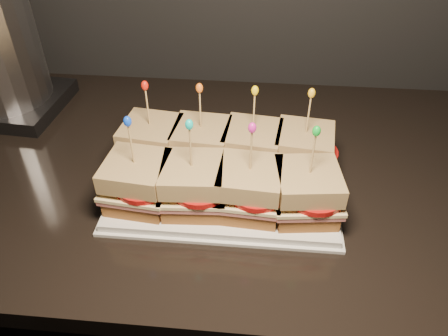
{
  "coord_description": "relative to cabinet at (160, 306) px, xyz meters",
  "views": [
    {
      "loc": [
        0.34,
        1.02,
        1.46
      ],
      "look_at": [
        0.29,
        1.59,
        1.0
      ],
      "focal_mm": 35.0,
      "sensor_mm": 36.0,
      "label": 1
    }
  ],
  "objects": [
    {
      "name": "cabinet",
      "position": [
        0.0,
        0.0,
        0.0
      ],
      "size": [
        2.31,
        0.65,
        0.91
      ],
      "primitive_type": "cube",
      "color": "black",
      "rests_on": "ground"
    },
    {
      "name": "granite_slab",
      "position": [
        0.0,
        0.0,
        0.47
      ],
      "size": [
        2.35,
        0.69,
        0.04
      ],
      "primitive_type": "cube",
      "color": "black",
      "rests_on": "cabinet"
    },
    {
      "name": "platter",
      "position": [
        0.18,
        -0.08,
        0.5
      ],
      "size": [
        0.38,
        0.23,
        0.02
      ],
      "primitive_type": "cube",
      "color": "white",
      "rests_on": "granite_slab"
    },
    {
      "name": "platter_rim",
      "position": [
        0.18,
        -0.08,
        0.49
      ],
      "size": [
        0.39,
        0.25,
        0.01
      ],
      "primitive_type": "cube",
      "color": "white",
      "rests_on": "granite_slab"
    },
    {
      "name": "sandwich_0_bread_bot",
      "position": [
        0.04,
        -0.02,
        0.52
      ],
      "size": [
        0.1,
        0.1,
        0.03
      ],
      "primitive_type": "cube",
      "rotation": [
        0.0,
        0.0,
        -0.12
      ],
      "color": "brown",
      "rests_on": "platter"
    },
    {
      "name": "sandwich_0_ham",
      "position": [
        0.04,
        -0.02,
        0.54
      ],
      "size": [
        0.11,
        0.11,
        0.01
      ],
      "primitive_type": "cube",
      "rotation": [
        0.0,
        0.0,
        -0.12
      ],
      "color": "#B4655F",
      "rests_on": "sandwich_0_bread_bot"
    },
    {
      "name": "sandwich_0_cheese",
      "position": [
        0.04,
        -0.02,
        0.55
      ],
      "size": [
        0.12,
        0.11,
        0.01
      ],
      "primitive_type": "cube",
      "rotation": [
        0.0,
        0.0,
        -0.12
      ],
      "color": "#F9E39C",
      "rests_on": "sandwich_0_ham"
    },
    {
      "name": "sandwich_0_tomato",
      "position": [
        0.05,
        -0.03,
        0.55
      ],
      "size": [
        0.09,
        0.09,
        0.01
      ],
      "primitive_type": "cylinder",
      "color": "#AC110F",
      "rests_on": "sandwich_0_cheese"
    },
    {
      "name": "sandwich_0_bread_top",
      "position": [
        0.04,
        -0.02,
        0.57
      ],
      "size": [
        0.11,
        0.11,
        0.03
      ],
      "primitive_type": "cube",
      "rotation": [
        0.0,
        0.0,
        -0.12
      ],
      "color": "brown",
      "rests_on": "sandwich_0_tomato"
    },
    {
      "name": "sandwich_0_pick",
      "position": [
        0.04,
        -0.02,
        0.62
      ],
      "size": [
        0.0,
        0.0,
        0.09
      ],
      "primitive_type": "cylinder",
      "color": "tan",
      "rests_on": "sandwich_0_bread_top"
    },
    {
      "name": "sandwich_0_frill",
      "position": [
        0.04,
        -0.02,
        0.66
      ],
      "size": [
        0.01,
        0.01,
        0.02
      ],
      "primitive_type": "ellipsoid",
      "color": "red",
      "rests_on": "sandwich_0_pick"
    },
    {
      "name": "sandwich_1_bread_bot",
      "position": [
        0.13,
        -0.02,
        0.52
      ],
      "size": [
        0.1,
        0.1,
        0.03
      ],
      "primitive_type": "cube",
      "rotation": [
        0.0,
        0.0,
        -0.07
      ],
      "color": "brown",
      "rests_on": "platter"
    },
    {
      "name": "sandwich_1_ham",
      "position": [
        0.13,
        -0.02,
        0.54
      ],
      "size": [
        0.11,
        0.11,
        0.01
      ],
      "primitive_type": "cube",
      "rotation": [
        0.0,
        0.0,
        -0.07
      ],
      "color": "#B4655F",
      "rests_on": "sandwich_1_bread_bot"
    },
    {
      "name": "sandwich_1_cheese",
      "position": [
        0.13,
        -0.02,
        0.55
      ],
      "size": [
        0.11,
        0.11,
        0.01
      ],
      "primitive_type": "cube",
      "rotation": [
        0.0,
        0.0,
        -0.07
      ],
      "color": "#F9E39C",
      "rests_on": "sandwich_1_ham"
    },
    {
      "name": "sandwich_1_tomato",
      "position": [
        0.14,
        -0.03,
        0.55
      ],
      "size": [
        0.09,
        0.09,
        0.01
      ],
      "primitive_type": "cylinder",
      "color": "#AC110F",
      "rests_on": "sandwich_1_cheese"
    },
    {
      "name": "sandwich_1_bread_top",
      "position": [
        0.13,
        -0.02,
        0.57
      ],
      "size": [
        0.1,
        0.1,
        0.03
      ],
      "primitive_type": "cube",
      "rotation": [
        0.0,
        0.0,
        -0.07
      ],
      "color": "brown",
      "rests_on": "sandwich_1_tomato"
    },
    {
      "name": "sandwich_1_pick",
      "position": [
        0.13,
        -0.02,
        0.62
      ],
      "size": [
        0.0,
        0.0,
        0.09
      ],
      "primitive_type": "cylinder",
      "color": "tan",
      "rests_on": "sandwich_1_bread_top"
    },
    {
      "name": "sandwich_1_frill",
      "position": [
        0.13,
        -0.02,
        0.66
      ],
      "size": [
        0.01,
        0.01,
        0.02
      ],
      "primitive_type": "ellipsoid",
      "color": "orange",
      "rests_on": "sandwich_1_pick"
    },
    {
      "name": "sandwich_2_bread_bot",
      "position": [
        0.22,
        -0.02,
        0.52
      ],
      "size": [
        0.1,
        0.1,
        0.03
      ],
      "primitive_type": "cube",
      "rotation": [
        0.0,
        0.0,
        -0.12
      ],
      "color": "brown",
      "rests_on": "platter"
    },
    {
      "name": "sandwich_2_ham",
      "position": [
        0.22,
        -0.02,
        0.54
      ],
      "size": [
        0.11,
        0.11,
        0.01
      ],
      "primitive_type": "cube",
      "rotation": [
        0.0,
        0.0,
        -0.12
      ],
      "color": "#B4655F",
      "rests_on": "sandwich_2_bread_bot"
    },
    {
      "name": "sandwich_2_cheese",
      "position": [
        0.22,
        -0.02,
        0.55
      ],
      "size": [
        0.12,
        0.11,
        0.01
      ],
      "primitive_type": "cube",
      "rotation": [
        0.0,
        0.0,
        -0.12
      ],
      "color": "#F9E39C",
      "rests_on": "sandwich_2_ham"
    },
    {
      "name": "sandwich_2_tomato",
      "position": [
        0.23,
        -0.03,
        0.55
      ],
      "size": [
        0.09,
        0.09,
        0.01
      ],
      "primitive_type": "cylinder",
      "color": "#AC110F",
      "rests_on": "sandwich_2_cheese"
    },
    {
      "name": "sandwich_2_bread_top",
      "position": [
        0.22,
        -0.02,
        0.57
      ],
      "size": [
        0.11,
        0.11,
        0.03
      ],
      "primitive_type": "cube",
      "rotation": [
        0.0,
        0.0,
        -0.12
      ],
      "color": "brown",
      "rests_on": "sandwich_2_tomato"
    },
    {
      "name": "sandwich_2_pick",
      "position": [
        0.22,
        -0.02,
        0.62
      ],
      "size": [
        0.0,
        0.0,
        0.09
      ],
      "primitive_type": "cylinder",
      "color": "tan",
      "rests_on": "sandwich_2_bread_top"
    },
    {
      "name": "sandwich_2_frill",
      "position": [
        0.22,
        -0.02,
        0.66
      ],
      "size": [
        0.01,
        0.01,
        0.02
      ],
      "primitive_type": "ellipsoid",
      "color": "yellow",
      "rests_on": "sandwich_2_pick"
    },
    {
      "name": "sandwich_3_bread_bot",
      "position": [
        0.31,
        -0.02,
        0.52
      ],
      "size": [
        0.1,
        0.1,
        0.03
      ],
      "primitive_type": "cube",
      "rotation": [
        0.0,
        0.0,
        -0.12
      ],
      "color": "brown",
      "rests_on": "platter"
    },
    {
      "name": "sandwich_3_ham",
      "position": [
        0.31,
        -0.02,
        0.54
      ],
      "size": [
        0.11,
        0.11,
        0.01
      ],
      "primitive_type": "cube",
      "rotation": [
        0.0,
        0.0,
        -0.12
      ],
      "color": "#B4655F",
      "rests_on": "sandwich_3_bread_bot"
    },
    {
      "name": "sandwich_3_cheese",
      "position": [
        0.31,
        -0.02,
        0.55
      ],
      "size": [
        0.12,
        0.11,
        0.01
      ],
      "primitive_type": "cube",
      "rotation": [
        0.0,
        0.0,
        -0.12
      ],
      "color": "#F9E39C",
      "rests_on": "sandwich_3_ham"
    },
    {
      "name": "sandwich_3_tomato",
      "position": [
        0.32,
        -0.03,
        0.55
      ],
      "size": [
        0.09,
        0.09,
        0.01
      ],
      "primitive_type": "cylinder",
      "color": "#AC110F",
      "rests_on": "sandwich_3_cheese"
    },
    {
      "name": "sandwich_3_bread_top",
      "position": [
        0.31,
        -0.02,
        0.57
      ],
      "size": [
        0.11,
        0.11,
        0.03
      ],
      "primitive_type": "cube",
      "rotation": [
        0.0,
        0.0,
        -0.12
      ],
      "color": "brown",
      "rests_on": "sandwich_3_tomato"
    },
    {
      "name": "sandwich_3_pick",
      "position": [
        0.31,
        -0.02,
        0.62
      ],
      "size": [
        0.0,
        0.0,
        0.09
      ],
      "primitive_type": "cylinder",
      "color": "tan",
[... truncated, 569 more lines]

